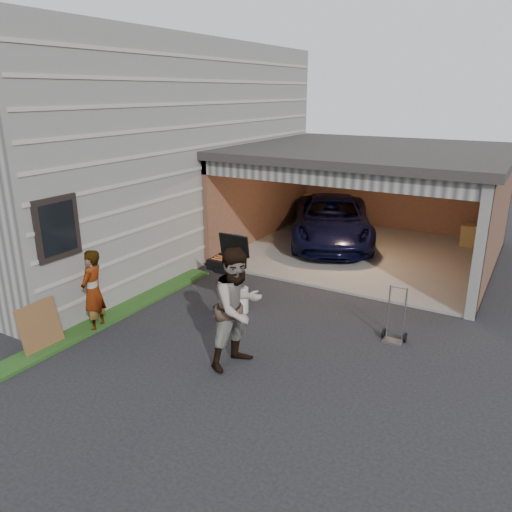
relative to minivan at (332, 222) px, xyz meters
The scene contains 11 objects.
ground 6.94m from the minivan, 86.68° to the right, with size 80.00×80.00×0.00m, color black.
house 6.64m from the minivan, 152.62° to the right, with size 7.00×11.00×5.50m, color #474744.
groundcover_strip 8.14m from the minivan, 103.17° to the right, with size 0.50×8.00×0.06m, color #193814.
garage 1.68m from the minivan, ahead, with size 6.80×6.30×2.90m.
minivan is the anchor object (origin of this frame).
woman 7.59m from the minivan, 102.93° to the right, with size 0.57×0.37×1.57m, color silver.
man 7.22m from the minivan, 79.93° to the right, with size 0.97×0.76×2.00m, color #482D1C.
bbq_grill 5.27m from the minivan, 91.56° to the right, with size 0.67×0.59×1.50m.
propane_tank 5.38m from the minivan, 87.81° to the right, with size 0.34×0.34×0.52m, color silver.
plywood_panel 8.62m from the minivan, 103.00° to the right, with size 0.04×0.77×0.86m, color brown.
hand_truck 6.01m from the minivan, 57.11° to the right, with size 0.43×0.32×1.04m.
Camera 1 is at (4.76, -6.32, 4.28)m, focal length 35.00 mm.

